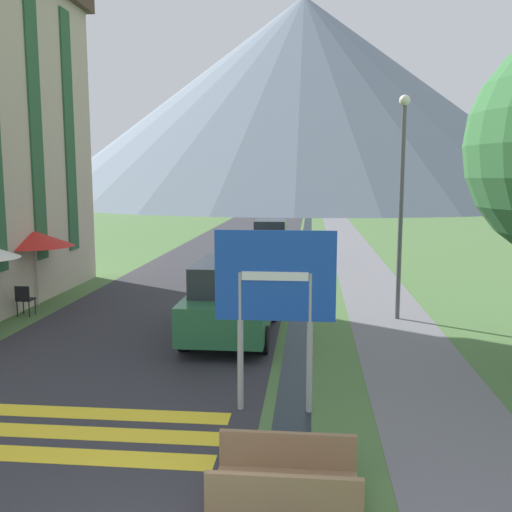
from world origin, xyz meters
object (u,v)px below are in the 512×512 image
road_sign (275,292)px  parked_car_far (271,239)px  footbridge (285,487)px  cafe_umbrella_rear_red (35,239)px  cafe_chair_far_right (24,298)px  streetlamp (401,191)px  parked_car_near (232,298)px

road_sign → parked_car_far: road_sign is taller
footbridge → cafe_umbrella_rear_red: bearing=128.7°
road_sign → cafe_umbrella_rear_red: size_ratio=1.33×
footbridge → cafe_umbrella_rear_red: cafe_umbrella_rear_red is taller
footbridge → cafe_chair_far_right: bearing=131.9°
road_sign → parked_car_far: bearing=94.2°
parked_car_far → cafe_chair_far_right: 13.03m
cafe_chair_far_right → streetlamp: streetlamp is taller
parked_car_far → cafe_chair_far_right: size_ratio=5.22×
footbridge → parked_car_near: bearing=102.9°
parked_car_near → cafe_umbrella_rear_red: 6.82m
parked_car_near → streetlamp: bearing=25.9°
streetlamp → cafe_umbrella_rear_red: bearing=176.4°
road_sign → streetlamp: bearing=65.6°
road_sign → cafe_umbrella_rear_red: bearing=136.8°
road_sign → footbridge: 3.21m
cafe_chair_far_right → cafe_umbrella_rear_red: cafe_umbrella_rear_red is taller
cafe_chair_far_right → streetlamp: size_ratio=0.15×
cafe_chair_far_right → road_sign: bearing=-65.2°
footbridge → parked_car_near: size_ratio=0.38×
parked_car_near → streetlamp: streetlamp is taller
parked_car_near → cafe_chair_far_right: bearing=167.4°
cafe_umbrella_rear_red → road_sign: bearing=-43.2°
footbridge → streetlamp: streetlamp is taller
parked_car_far → cafe_umbrella_rear_red: cafe_umbrella_rear_red is taller
parked_car_near → cafe_chair_far_right: size_ratio=5.26×
cafe_umbrella_rear_red → parked_car_far: bearing=58.7°
road_sign → streetlamp: streetlamp is taller
road_sign → parked_car_near: (-1.30, 4.33, -1.06)m
footbridge → cafe_chair_far_right: size_ratio=2.00×
footbridge → parked_car_far: 20.01m
road_sign → parked_car_far: size_ratio=0.67×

